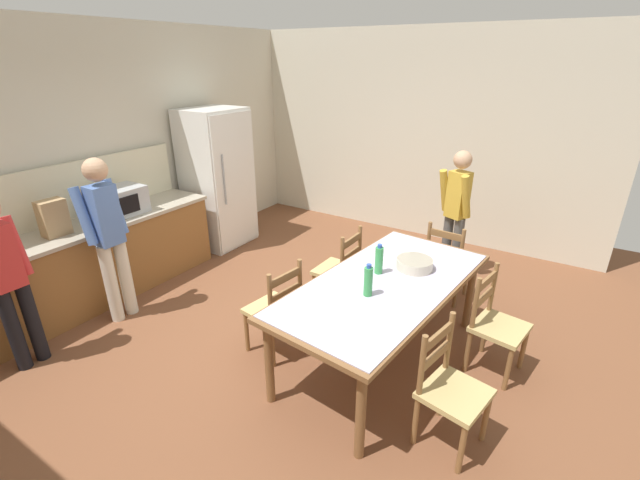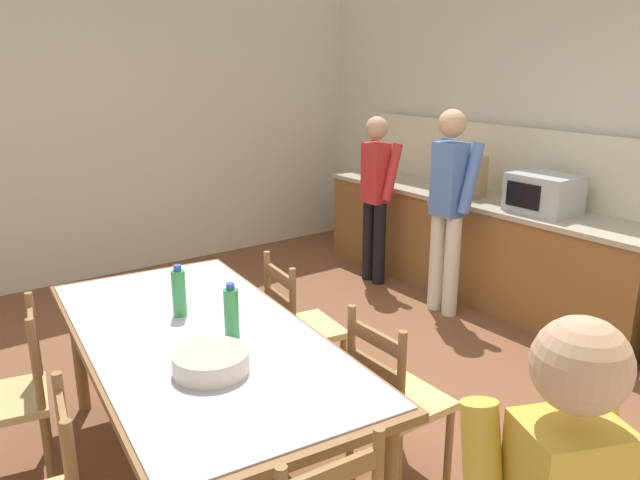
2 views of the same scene
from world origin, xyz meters
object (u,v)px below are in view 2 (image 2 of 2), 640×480
object	(u,v)px
person_at_sink	(376,191)
dining_table	(199,348)
chair_side_far_left	(300,328)
chair_side_near_left	(12,398)
serving_bowl	(211,360)
person_at_counter	(448,202)
paper_bag	(471,176)
bottle_off_centre	(231,313)
microwave	(544,193)
chair_side_far_right	(395,400)
bottle_near_centre	(179,292)

from	to	relation	value
person_at_sink	dining_table	bearing A→B (deg)	-146.92
chair_side_far_left	person_at_sink	distance (m)	2.21
chair_side_near_left	person_at_sink	xyz separation A→B (m)	(-1.13, 3.35, 0.43)
serving_bowl	person_at_counter	xyz separation A→B (m)	(-1.16, 2.69, 0.10)
dining_table	chair_side_near_left	size ratio (longest dim) A/B	2.46
person_at_counter	chair_side_near_left	bearing A→B (deg)	-176.06
person_at_sink	person_at_counter	xyz separation A→B (m)	(0.90, -0.02, 0.07)
paper_bag	bottle_off_centre	world-z (taller)	paper_bag
microwave	chair_side_near_left	size ratio (longest dim) A/B	0.55
serving_bowl	person_at_sink	xyz separation A→B (m)	(-2.06, 2.71, 0.04)
bottle_off_centre	chair_side_far_left	bearing A→B (deg)	125.07
paper_bag	chair_side_far_left	distance (m)	2.40
chair_side_far_right	chair_side_near_left	bearing A→B (deg)	54.20
person_at_counter	chair_side_far_left	bearing A→B (deg)	-167.13
bottle_off_centre	person_at_sink	bearing A→B (deg)	126.15
bottle_off_centre	chair_side_far_right	xyz separation A→B (m)	(0.45, 0.64, -0.47)
microwave	chair_side_near_left	distance (m)	3.90
chair_side_far_left	chair_side_far_right	xyz separation A→B (m)	(0.97, -0.10, 0.00)
chair_side_far_left	person_at_counter	size ratio (longest dim) A/B	0.54
chair_side_far_left	person_at_sink	world-z (taller)	person_at_sink
chair_side_near_left	person_at_counter	bearing A→B (deg)	105.19
chair_side_far_left	chair_side_near_left	xyz separation A→B (m)	(-0.16, -1.61, 0.00)
microwave	chair_side_far_right	bearing A→B (deg)	-70.01
chair_side_near_left	person_at_sink	size ratio (longest dim) A/B	0.59
bottle_near_centre	paper_bag	bearing A→B (deg)	103.63
bottle_near_centre	chair_side_far_left	xyz separation A→B (m)	(-0.13, 0.83, -0.47)
microwave	chair_side_far_right	size ratio (longest dim) A/B	0.55
paper_bag	serving_bowl	world-z (taller)	paper_bag
paper_bag	chair_side_near_left	world-z (taller)	paper_bag
paper_bag	dining_table	size ratio (longest dim) A/B	0.16
chair_side_far_left	chair_side_near_left	bearing A→B (deg)	92.21
serving_bowl	person_at_counter	distance (m)	2.93
paper_bag	bottle_off_centre	distance (m)	3.18
bottle_near_centre	bottle_off_centre	size ratio (longest dim) A/B	1.00
bottle_off_centre	person_at_counter	size ratio (longest dim) A/B	0.16
chair_side_far_right	dining_table	bearing A→B (deg)	54.02
chair_side_far_left	person_at_counter	bearing A→B (deg)	-69.09
chair_side_far_right	person_at_counter	bearing A→B (deg)	-52.25
chair_side_far_left	chair_side_near_left	size ratio (longest dim) A/B	1.00
bottle_near_centre	bottle_off_centre	xyz separation A→B (m)	(0.39, 0.09, 0.00)
serving_bowl	bottle_off_centre	bearing A→B (deg)	136.44
chair_side_near_left	microwave	bearing A→B (deg)	97.13
serving_bowl	chair_side_far_right	distance (m)	0.98
paper_bag	microwave	bearing A→B (deg)	0.60
dining_table	chair_side_far_right	xyz separation A→B (m)	(0.57, 0.75, -0.27)
dining_table	chair_side_far_left	distance (m)	0.98
bottle_near_centre	serving_bowl	size ratio (longest dim) A/B	0.84
bottle_near_centre	chair_side_far_left	distance (m)	0.96
microwave	bottle_near_centre	size ratio (longest dim) A/B	1.85
serving_bowl	person_at_sink	size ratio (longest dim) A/B	0.21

